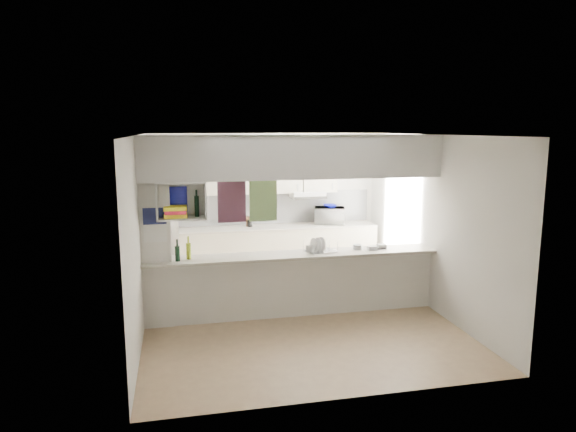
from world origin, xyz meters
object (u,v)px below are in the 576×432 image
object	(u,v)px
dish_rack	(320,246)
wine_bottles	(183,252)
microwave	(330,215)
bowl	(330,206)

from	to	relation	value
dish_rack	wine_bottles	distance (m)	1.95
microwave	wine_bottles	xyz separation A→B (m)	(-2.73, -2.18, -0.04)
bowl	dish_rack	xyz separation A→B (m)	(-0.77, -2.07, -0.25)
microwave	dish_rack	xyz separation A→B (m)	(-0.78, -2.11, -0.07)
microwave	bowl	world-z (taller)	bowl
microwave	wine_bottles	world-z (taller)	wine_bottles
microwave	bowl	bearing A→B (deg)	97.00
bowl	wine_bottles	xyz separation A→B (m)	(-2.72, -2.14, -0.22)
bowl	dish_rack	distance (m)	2.23
dish_rack	wine_bottles	xyz separation A→B (m)	(-1.95, -0.07, 0.03)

